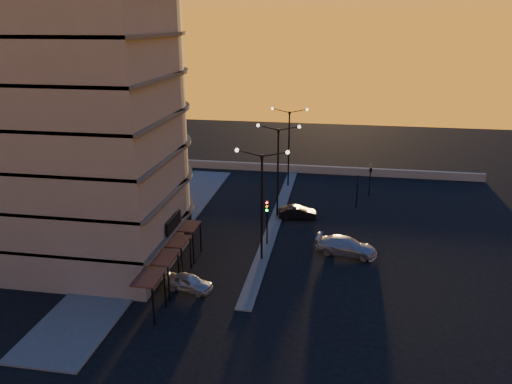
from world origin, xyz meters
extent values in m
plane|color=black|center=(0.00, 0.00, 0.00)|extent=(120.00, 120.00, 0.00)
cube|color=#4F4F4C|center=(-10.50, 4.00, 0.06)|extent=(5.00, 40.00, 0.12)
cube|color=#4F4F4C|center=(0.00, 10.00, 0.06)|extent=(1.20, 36.00, 0.12)
cube|color=slate|center=(2.00, 26.00, 0.50)|extent=(44.00, 0.50, 1.00)
cylinder|color=slate|center=(-14.00, 2.00, 12.50)|extent=(14.00, 14.00, 25.00)
cube|color=slate|center=(-14.00, -3.00, 12.50)|extent=(14.00, 10.00, 25.00)
cylinder|color=black|center=(-14.00, 2.00, 1.60)|extent=(14.16, 14.16, 2.40)
cube|color=black|center=(-6.80, -2.00, 3.60)|extent=(0.15, 3.20, 1.20)
cylinder|color=black|center=(0.00, 0.00, 4.50)|extent=(0.18, 0.18, 9.00)
cube|color=black|center=(0.00, 0.00, 8.90)|extent=(0.25, 0.25, 0.35)
sphere|color=#FFE5B2|center=(-2.00, 0.00, 9.35)|extent=(0.32, 0.32, 0.32)
sphere|color=#FFE5B2|center=(2.00, 0.00, 9.35)|extent=(0.32, 0.32, 0.32)
cylinder|color=black|center=(0.00, 10.00, 4.50)|extent=(0.18, 0.18, 9.00)
cube|color=black|center=(0.00, 10.00, 8.90)|extent=(0.25, 0.25, 0.35)
sphere|color=#FFE5B2|center=(-2.00, 10.00, 9.35)|extent=(0.32, 0.32, 0.32)
sphere|color=#FFE5B2|center=(2.00, 10.00, 9.35)|extent=(0.32, 0.32, 0.32)
cylinder|color=black|center=(0.00, 20.00, 4.50)|extent=(0.18, 0.18, 9.00)
cube|color=black|center=(0.00, 20.00, 8.90)|extent=(0.25, 0.25, 0.35)
sphere|color=#FFE5B2|center=(-2.00, 20.00, 9.35)|extent=(0.32, 0.32, 0.32)
sphere|color=#FFE5B2|center=(2.00, 20.00, 9.35)|extent=(0.32, 0.32, 0.32)
cylinder|color=black|center=(0.00, 3.00, 1.60)|extent=(0.12, 0.12, 3.20)
cube|color=black|center=(0.00, 2.82, 3.75)|extent=(0.28, 0.16, 1.00)
sphere|color=#FF0C05|center=(0.00, 2.72, 4.10)|extent=(0.20, 0.20, 0.20)
sphere|color=orange|center=(0.00, 2.72, 3.75)|extent=(0.20, 0.20, 0.20)
sphere|color=#0CFF26|center=(0.00, 2.72, 3.40)|extent=(0.20, 0.20, 0.20)
cylinder|color=black|center=(8.00, 14.00, 1.40)|extent=(0.12, 0.12, 2.80)
imported|color=black|center=(8.00, 14.00, 3.20)|extent=(0.13, 0.16, 0.80)
cylinder|color=black|center=(9.50, 18.00, 1.40)|extent=(0.12, 0.12, 2.80)
imported|color=black|center=(9.50, 18.00, 3.20)|extent=(0.42, 1.99, 0.80)
imported|color=#ACAFB4|center=(-4.54, -5.82, 0.63)|extent=(3.92, 2.26, 1.25)
imported|color=black|center=(2.08, 9.74, 0.64)|extent=(4.03, 1.95, 1.27)
imported|color=#A6A8AE|center=(6.97, 2.23, 0.75)|extent=(5.45, 3.02, 1.49)
camera|label=1|loc=(5.95, -37.19, 18.90)|focal=35.00mm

